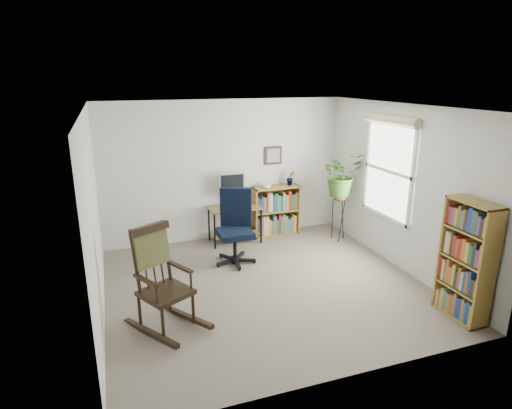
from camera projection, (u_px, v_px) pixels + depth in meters
name	position (u px, v px, depth m)	size (l,w,h in m)	color
floor	(266.00, 285.00, 5.88)	(4.20, 4.00, 0.00)	slate
ceiling	(267.00, 107.00, 5.18)	(4.20, 4.00, 0.00)	silver
wall_back	(225.00, 171.00, 7.34)	(4.20, 0.00, 2.40)	silver
wall_front	(346.00, 263.00, 3.72)	(4.20, 0.00, 2.40)	silver
wall_left	(94.00, 219.00, 4.87)	(0.00, 4.00, 2.40)	silver
wall_right	(402.00, 188.00, 6.19)	(0.00, 4.00, 2.40)	silver
window	(388.00, 171.00, 6.39)	(0.12, 1.20, 1.50)	white
desk	(235.00, 224.00, 7.34)	(0.88, 0.49, 0.64)	brown
monitor	(232.00, 189.00, 7.30)	(0.46, 0.16, 0.56)	silver
keyboard	(237.00, 208.00, 7.14)	(0.40, 0.15, 0.03)	black
office_chair	(235.00, 228.00, 6.42)	(0.63, 0.63, 1.15)	black
rocking_chair	(165.00, 279.00, 4.73)	(0.63, 1.04, 1.21)	black
low_bookshelf	(276.00, 211.00, 7.67)	(0.84, 0.28, 0.89)	olive
tall_bookshelf	(467.00, 261.00, 4.93)	(0.27, 0.63, 1.44)	olive
plant_stand	(339.00, 216.00, 7.40)	(0.24, 0.24, 0.87)	black
spider_plant	(343.00, 153.00, 7.08)	(1.69, 1.88, 1.46)	#376523
potted_plant_small	(290.00, 182.00, 7.62)	(0.13, 0.24, 0.11)	#376523
framed_picture	(273.00, 155.00, 7.52)	(0.32, 0.04, 0.32)	black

